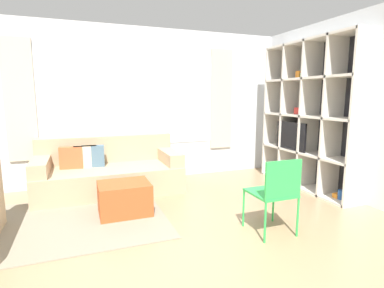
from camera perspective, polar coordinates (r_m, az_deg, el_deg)
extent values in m
plane|color=#9E7F5B|center=(2.78, 1.77, -24.07)|extent=(16.00, 16.00, 0.00)
cube|color=silver|center=(5.43, -11.37, 7.18)|extent=(6.87, 0.07, 2.70)
cube|color=white|center=(5.39, -11.33, 8.23)|extent=(3.12, 0.01, 1.60)
cube|color=beige|center=(5.36, -29.98, 7.19)|extent=(0.44, 0.03, 1.90)
cube|color=beige|center=(5.91, 5.62, 8.43)|extent=(0.44, 0.03, 1.90)
cube|color=silver|center=(5.30, 24.63, 6.49)|extent=(0.07, 4.38, 2.70)
cube|color=gray|center=(4.06, -23.86, -13.59)|extent=(2.49, 1.78, 0.01)
cube|color=#232328|center=(5.39, 23.05, 4.98)|extent=(0.02, 1.92, 2.39)
cube|color=silver|center=(4.58, 29.53, 3.92)|extent=(0.42, 0.04, 2.39)
cube|color=silver|center=(4.90, 25.22, 4.50)|extent=(0.42, 0.04, 2.39)
cube|color=silver|center=(5.25, 21.46, 4.99)|extent=(0.42, 0.04, 2.39)
cube|color=silver|center=(5.61, 18.16, 5.40)|extent=(0.42, 0.04, 2.39)
cube|color=silver|center=(6.00, 15.27, 5.74)|extent=(0.42, 0.04, 2.39)
cube|color=silver|center=(5.45, 20.73, -7.45)|extent=(0.42, 1.92, 0.04)
cube|color=silver|center=(5.32, 21.08, -1.44)|extent=(0.42, 1.92, 0.04)
cube|color=silver|center=(5.25, 21.46, 4.99)|extent=(0.42, 1.92, 0.04)
cube|color=silver|center=(5.25, 21.84, 11.51)|extent=(0.42, 1.92, 0.04)
cube|color=silver|center=(5.31, 22.23, 17.77)|extent=(0.42, 1.92, 0.04)
cube|color=black|center=(5.34, 18.31, 1.49)|extent=(0.04, 0.71, 0.47)
cube|color=black|center=(5.38, 18.36, -0.83)|extent=(0.10, 0.24, 0.03)
cube|color=orange|center=(5.43, 19.83, 12.34)|extent=(0.10, 0.10, 0.12)
cylinder|color=#388947|center=(5.39, 20.23, 12.14)|extent=(0.08, 0.08, 0.08)
cube|color=orange|center=(4.96, 25.88, -8.84)|extent=(0.09, 0.09, 0.06)
cylinder|color=#232328|center=(5.48, 19.24, 0.01)|extent=(0.08, 0.08, 0.16)
cylinder|color=#2856A8|center=(4.90, 26.49, -8.63)|extent=(0.09, 0.09, 0.14)
cylinder|color=white|center=(5.57, 19.21, -6.43)|extent=(0.07, 0.07, 0.07)
cube|color=red|center=(5.40, 19.70, 5.96)|extent=(0.12, 0.12, 0.11)
cube|color=tan|center=(4.96, -15.30, -6.57)|extent=(2.20, 0.99, 0.41)
cube|color=tan|center=(5.26, -15.93, -0.93)|extent=(2.20, 0.18, 0.45)
cube|color=tan|center=(4.90, -26.92, -3.76)|extent=(0.24, 0.93, 0.20)
cube|color=tan|center=(5.06, -4.37, -2.39)|extent=(0.24, 0.93, 0.20)
cube|color=slate|center=(4.98, -18.33, -2.22)|extent=(0.35, 0.14, 0.34)
cube|color=#C65B33|center=(4.98, -22.00, -2.43)|extent=(0.35, 0.16, 0.34)
cube|color=beige|center=(4.98, -19.63, -2.30)|extent=(0.34, 0.13, 0.34)
cube|color=#B74C23|center=(4.03, -12.74, -10.08)|extent=(0.64, 0.53, 0.42)
cylinder|color=green|center=(3.85, 15.23, -10.94)|extent=(0.02, 0.02, 0.44)
cylinder|color=green|center=(3.63, 9.78, -11.99)|extent=(0.02, 0.02, 0.44)
cylinder|color=green|center=(3.53, 19.48, -13.02)|extent=(0.02, 0.02, 0.44)
cylinder|color=green|center=(3.29, 13.76, -14.41)|extent=(0.02, 0.02, 0.44)
cube|color=green|center=(3.49, 14.71, -8.99)|extent=(0.44, 0.46, 0.02)
cube|color=green|center=(3.27, 17.00, -6.46)|extent=(0.44, 0.02, 0.40)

